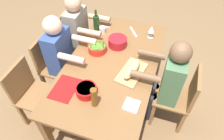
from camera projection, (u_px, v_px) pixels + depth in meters
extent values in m
plane|color=brown|center=(112.00, 101.00, 2.84)|extent=(8.00, 8.00, 0.00)
cube|color=brown|center=(112.00, 64.00, 2.32)|extent=(1.79, 0.98, 0.04)
cube|color=brown|center=(103.00, 39.00, 3.23)|extent=(0.07, 0.07, 0.70)
cube|color=brown|center=(47.00, 134.00, 2.14)|extent=(0.07, 0.07, 0.70)
cube|color=brown|center=(158.00, 51.00, 3.04)|extent=(0.07, 0.07, 0.70)
cube|color=olive|center=(172.00, 96.00, 2.36)|extent=(0.40, 0.40, 0.03)
cube|color=olive|center=(194.00, 89.00, 2.17)|extent=(0.38, 0.04, 0.40)
cube|color=olive|center=(152.00, 115.00, 2.45)|extent=(0.04, 0.04, 0.42)
cube|color=olive|center=(157.00, 93.00, 2.68)|extent=(0.04, 0.04, 0.42)
cube|color=olive|center=(181.00, 123.00, 2.38)|extent=(0.04, 0.04, 0.42)
cube|color=olive|center=(184.00, 100.00, 2.60)|extent=(0.04, 0.04, 0.42)
cylinder|color=#2D2D38|center=(150.00, 107.00, 2.51)|extent=(0.11, 0.11, 0.45)
cylinder|color=#2D2D38|center=(152.00, 97.00, 2.62)|extent=(0.11, 0.11, 0.45)
cube|color=#4C724C|center=(172.00, 79.00, 2.17)|extent=(0.34, 0.20, 0.55)
cylinder|color=brown|center=(145.00, 76.00, 2.03)|extent=(0.07, 0.30, 0.07)
cylinder|color=brown|center=(152.00, 54.00, 2.25)|extent=(0.07, 0.30, 0.07)
sphere|color=brown|center=(181.00, 52.00, 1.90)|extent=(0.21, 0.21, 0.21)
cube|color=olive|center=(38.00, 96.00, 2.36)|extent=(0.40, 0.40, 0.03)
cube|color=olive|center=(18.00, 80.00, 2.25)|extent=(0.38, 0.04, 0.40)
cube|color=olive|center=(62.00, 100.00, 2.60)|extent=(0.04, 0.04, 0.42)
cube|color=olive|center=(48.00, 123.00, 2.38)|extent=(0.04, 0.04, 0.42)
cube|color=olive|center=(38.00, 93.00, 2.68)|extent=(0.04, 0.04, 0.42)
cube|color=olive|center=(23.00, 115.00, 2.45)|extent=(0.04, 0.04, 0.42)
cube|color=olive|center=(59.00, 67.00, 2.69)|extent=(0.40, 0.40, 0.03)
cube|color=olive|center=(43.00, 52.00, 2.57)|extent=(0.38, 0.04, 0.40)
cube|color=olive|center=(78.00, 73.00, 2.92)|extent=(0.04, 0.04, 0.42)
cube|color=olive|center=(67.00, 91.00, 2.70)|extent=(0.04, 0.04, 0.42)
cube|color=olive|center=(57.00, 67.00, 3.00)|extent=(0.04, 0.04, 0.42)
cube|color=olive|center=(45.00, 84.00, 2.78)|extent=(0.04, 0.04, 0.42)
cylinder|color=#2D2D38|center=(79.00, 77.00, 2.84)|extent=(0.11, 0.11, 0.45)
cylinder|color=#2D2D38|center=(74.00, 86.00, 2.74)|extent=(0.11, 0.11, 0.45)
cube|color=#334C8C|center=(59.00, 51.00, 2.46)|extent=(0.34, 0.20, 0.55)
cylinder|color=beige|center=(84.00, 40.00, 2.43)|extent=(0.07, 0.30, 0.07)
cylinder|color=beige|center=(71.00, 58.00, 2.21)|extent=(0.07, 0.30, 0.07)
sphere|color=beige|center=(52.00, 25.00, 2.19)|extent=(0.21, 0.21, 0.21)
cube|color=olive|center=(75.00, 44.00, 3.01)|extent=(0.40, 0.40, 0.03)
cube|color=olive|center=(62.00, 30.00, 2.89)|extent=(0.38, 0.04, 0.40)
cube|color=olive|center=(92.00, 51.00, 3.24)|extent=(0.04, 0.04, 0.42)
cube|color=olive|center=(83.00, 66.00, 3.02)|extent=(0.04, 0.04, 0.42)
cube|color=olive|center=(72.00, 47.00, 3.32)|extent=(0.04, 0.04, 0.42)
cube|color=olive|center=(62.00, 60.00, 3.10)|extent=(0.04, 0.04, 0.42)
cylinder|color=#2D2D38|center=(92.00, 55.00, 3.16)|extent=(0.11, 0.11, 0.45)
cylinder|color=#2D2D38|center=(88.00, 62.00, 3.06)|extent=(0.11, 0.11, 0.45)
cube|color=gray|center=(77.00, 29.00, 2.78)|extent=(0.34, 0.20, 0.55)
cylinder|color=tan|center=(99.00, 18.00, 2.75)|extent=(0.07, 0.30, 0.07)
cylinder|color=tan|center=(89.00, 32.00, 2.53)|extent=(0.07, 0.30, 0.07)
sphere|color=tan|center=(73.00, 3.00, 2.52)|extent=(0.21, 0.21, 0.21)
cylinder|color=#B21923|center=(118.00, 42.00, 2.48)|extent=(0.22, 0.22, 0.11)
cylinder|color=orange|center=(118.00, 40.00, 2.45)|extent=(0.20, 0.20, 0.04)
cylinder|color=red|center=(86.00, 90.00, 1.99)|extent=(0.21, 0.21, 0.08)
cylinder|color=#2D7028|center=(86.00, 89.00, 1.97)|extent=(0.18, 0.18, 0.03)
cylinder|color=red|center=(97.00, 48.00, 2.41)|extent=(0.22, 0.22, 0.09)
cylinder|color=#669E33|center=(97.00, 46.00, 2.39)|extent=(0.19, 0.19, 0.03)
cube|color=tan|center=(132.00, 72.00, 2.20)|extent=(0.43, 0.29, 0.02)
ellipsoid|color=tan|center=(132.00, 69.00, 2.16)|extent=(0.34, 0.17, 0.09)
cylinder|color=#193819|center=(96.00, 23.00, 2.67)|extent=(0.08, 0.08, 0.20)
cylinder|color=#193819|center=(96.00, 13.00, 2.56)|extent=(0.03, 0.03, 0.09)
cylinder|color=brown|center=(94.00, 97.00, 1.85)|extent=(0.06, 0.06, 0.22)
cylinder|color=silver|center=(150.00, 37.00, 2.63)|extent=(0.07, 0.07, 0.01)
cylinder|color=silver|center=(151.00, 34.00, 2.60)|extent=(0.01, 0.01, 0.07)
cone|color=silver|center=(152.00, 29.00, 2.54)|extent=(0.08, 0.08, 0.08)
cube|color=maroon|center=(65.00, 88.00, 2.06)|extent=(0.32, 0.23, 0.01)
cylinder|color=white|center=(103.00, 30.00, 2.67)|extent=(0.08, 0.08, 0.08)
cube|color=silver|center=(104.00, 26.00, 2.79)|extent=(0.03, 0.17, 0.01)
cube|color=silver|center=(133.00, 32.00, 2.70)|extent=(0.20, 0.15, 0.01)
cube|color=white|center=(131.00, 105.00, 1.91)|extent=(0.15, 0.15, 0.02)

